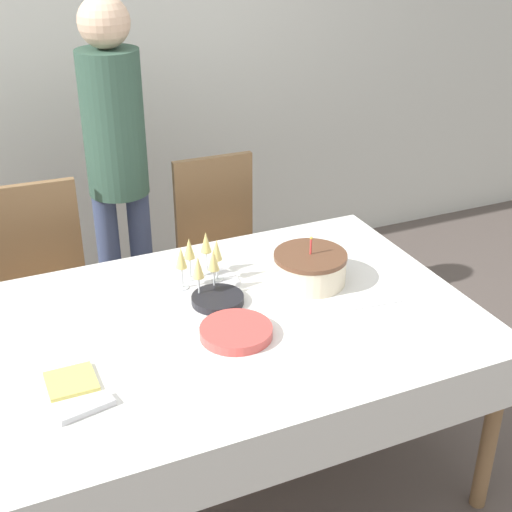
{
  "coord_description": "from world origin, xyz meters",
  "views": [
    {
      "loc": [
        -0.69,
        -2.01,
        2.1
      ],
      "look_at": [
        0.29,
        0.19,
        0.86
      ],
      "focal_mm": 50.0,
      "sensor_mm": 36.0,
      "label": 1
    }
  ],
  "objects": [
    {
      "name": "dining_table",
      "position": [
        0.0,
        0.0,
        0.64
      ],
      "size": [
        1.95,
        1.21,
        0.74
      ],
      "color": "white",
      "rests_on": "ground_plane"
    },
    {
      "name": "birthday_cake",
      "position": [
        0.49,
        0.12,
        0.8
      ],
      "size": [
        0.28,
        0.28,
        0.2
      ],
      "color": "beige",
      "rests_on": "dining_table"
    },
    {
      "name": "cake_knife",
      "position": [
        0.59,
        -0.13,
        0.74
      ],
      "size": [
        0.3,
        0.05,
        0.0
      ],
      "color": "silver",
      "rests_on": "dining_table"
    },
    {
      "name": "napkin_pile",
      "position": [
        -0.49,
        -0.15,
        0.74
      ],
      "size": [
        0.15,
        0.15,
        0.01
      ],
      "color": "#E0D166",
      "rests_on": "dining_table"
    },
    {
      "name": "ground_plane",
      "position": [
        0.0,
        0.0,
        0.0
      ],
      "size": [
        12.0,
        12.0,
        0.0
      ],
      "primitive_type": "plane",
      "color": "#564C47"
    },
    {
      "name": "fork_pile",
      "position": [
        -0.48,
        -0.3,
        0.75
      ],
      "size": [
        0.18,
        0.09,
        0.02
      ],
      "color": "silver",
      "rests_on": "dining_table"
    },
    {
      "name": "champagne_tray",
      "position": [
        0.09,
        0.26,
        0.83
      ],
      "size": [
        0.3,
        0.3,
        0.18
      ],
      "color": "silver",
      "rests_on": "dining_table"
    },
    {
      "name": "dining_chair_far_left",
      "position": [
        -0.43,
        0.93,
        0.53
      ],
      "size": [
        0.44,
        0.44,
        0.96
      ],
      "color": "olive",
      "rests_on": "ground_plane"
    },
    {
      "name": "dining_chair_far_right",
      "position": [
        0.43,
        0.93,
        0.53
      ],
      "size": [
        0.43,
        0.43,
        0.96
      ],
      "color": "olive",
      "rests_on": "ground_plane"
    },
    {
      "name": "wall_back",
      "position": [
        0.0,
        1.79,
        1.35
      ],
      "size": [
        8.0,
        0.05,
        2.7
      ],
      "color": "silver",
      "rests_on": "ground_plane"
    },
    {
      "name": "person_standing",
      "position": [
        -0.01,
        1.1,
        1.04
      ],
      "size": [
        0.28,
        0.28,
        1.72
      ],
      "color": "#3F4C72",
      "rests_on": "ground_plane"
    },
    {
      "name": "plate_stack_main",
      "position": [
        0.08,
        -0.12,
        0.76
      ],
      "size": [
        0.25,
        0.25,
        0.03
      ],
      "color": "#CC4C47",
      "rests_on": "dining_table"
    },
    {
      "name": "plate_stack_dessert",
      "position": [
        0.1,
        0.12,
        0.75
      ],
      "size": [
        0.19,
        0.19,
        0.03
      ],
      "color": "black",
      "rests_on": "dining_table"
    }
  ]
}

